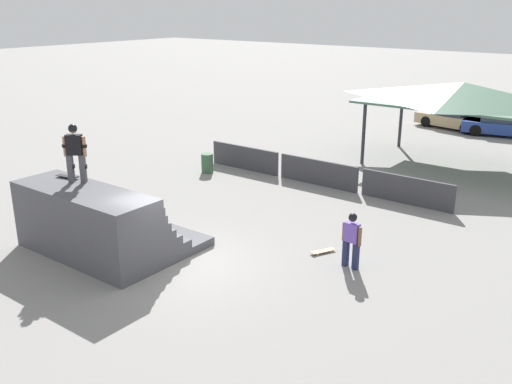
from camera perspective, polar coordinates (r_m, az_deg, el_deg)
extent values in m
plane|color=gray|center=(16.61, -8.00, -7.34)|extent=(160.00, 160.00, 0.00)
cube|color=#4C4C51|center=(18.30, -13.80, -4.77)|extent=(4.87, 3.70, 0.26)
cube|color=#4C4C51|center=(17.92, -15.10, -4.49)|extent=(4.87, 2.70, 0.26)
cube|color=#4C4C51|center=(17.72, -15.63, -3.89)|extent=(4.87, 2.33, 0.26)
cube|color=#4C4C51|center=(17.56, -16.02, -3.23)|extent=(4.87, 2.09, 0.26)
cube|color=#4C4C51|center=(17.42, -16.32, -2.52)|extent=(4.87, 1.91, 0.26)
cube|color=#4C4C51|center=(17.30, -16.56, -1.78)|extent=(4.87, 1.78, 0.26)
cube|color=#4C4C51|center=(17.19, -16.75, -1.00)|extent=(4.87, 1.70, 0.26)
cube|color=#4C4C51|center=(17.10, -16.90, -0.21)|extent=(4.87, 1.65, 0.26)
cylinder|color=silver|center=(17.52, -14.82, 0.76)|extent=(4.78, 0.07, 0.07)
cube|color=#4C4C51|center=(17.65, -16.92, 2.25)|extent=(0.22, 0.22, 0.85)
cube|color=black|center=(17.66, -16.90, 2.44)|extent=(0.25, 0.23, 0.12)
cube|color=#4C4C51|center=(17.78, -18.05, 2.26)|extent=(0.22, 0.22, 0.85)
cube|color=black|center=(17.80, -18.03, 2.44)|extent=(0.25, 0.23, 0.12)
cube|color=black|center=(17.54, -17.71, 4.53)|extent=(0.51, 0.45, 0.60)
cylinder|color=#A87A5B|center=(17.45, -16.81, 4.39)|extent=(0.16, 0.16, 0.60)
cylinder|color=black|center=(17.44, -16.82, 4.43)|extent=(0.24, 0.24, 0.09)
cylinder|color=#A87A5B|center=(17.65, -18.57, 4.37)|extent=(0.16, 0.16, 0.60)
cylinder|color=black|center=(17.65, -18.57, 4.41)|extent=(0.24, 0.24, 0.09)
sphere|color=#A87A5B|center=(17.44, -17.86, 5.98)|extent=(0.23, 0.23, 0.23)
sphere|color=black|center=(17.43, -17.87, 6.07)|extent=(0.26, 0.26, 0.26)
cylinder|color=blue|center=(18.23, -17.66, 1.38)|extent=(0.06, 0.04, 0.05)
cylinder|color=blue|center=(18.14, -17.96, 1.26)|extent=(0.06, 0.04, 0.05)
cylinder|color=blue|center=(18.55, -18.73, 1.55)|extent=(0.06, 0.04, 0.05)
cylinder|color=blue|center=(18.46, -19.03, 1.44)|extent=(0.06, 0.04, 0.05)
cube|color=black|center=(18.33, -18.36, 1.51)|extent=(0.79, 0.34, 0.02)
cube|color=black|center=(18.09, -17.57, 1.43)|extent=(0.13, 0.21, 0.02)
cube|color=#1E2347|center=(16.53, 8.96, -6.01)|extent=(0.17, 0.17, 0.79)
cube|color=#1E2347|center=(16.35, 9.94, -6.35)|extent=(0.17, 0.17, 0.79)
cube|color=#6B4CB7|center=(16.17, 9.57, -4.00)|extent=(0.45, 0.27, 0.56)
cylinder|color=brown|center=(16.33, 8.80, -3.90)|extent=(0.12, 0.12, 0.56)
cylinder|color=brown|center=(16.05, 10.34, -4.40)|extent=(0.12, 0.12, 0.56)
sphere|color=brown|center=(16.01, 9.65, -2.61)|extent=(0.22, 0.22, 0.22)
sphere|color=black|center=(16.00, 9.66, -2.52)|extent=(0.24, 0.24, 0.24)
cylinder|color=silver|center=(17.21, 6.18, -6.22)|extent=(0.05, 0.06, 0.05)
cylinder|color=silver|center=(17.31, 5.93, -6.05)|extent=(0.05, 0.06, 0.05)
cylinder|color=silver|center=(17.45, 7.51, -5.90)|extent=(0.05, 0.06, 0.05)
cylinder|color=silver|center=(17.56, 7.26, -5.74)|extent=(0.05, 0.06, 0.05)
cube|color=tan|center=(17.37, 6.73, -5.88)|extent=(0.52, 0.79, 0.02)
cube|color=tan|center=(17.18, 5.73, -6.05)|extent=(0.22, 0.17, 0.02)
cube|color=#3D3D42|center=(25.69, -1.13, 3.43)|extent=(3.62, 0.12, 1.05)
cube|color=#3D3D42|center=(23.59, 6.24, 1.95)|extent=(3.62, 0.12, 1.05)
cube|color=#3D3D42|center=(21.96, 14.84, 0.18)|extent=(3.62, 0.12, 1.05)
cylinder|color=#2D2D33|center=(26.87, 10.71, 5.75)|extent=(0.16, 0.16, 2.84)
cylinder|color=#2D2D33|center=(30.59, 14.28, 7.02)|extent=(0.16, 0.16, 2.84)
cube|color=#4C705B|center=(27.17, 19.89, 8.28)|extent=(8.61, 4.91, 0.10)
pyramid|color=#4C705B|center=(27.09, 20.00, 9.32)|extent=(8.44, 4.81, 0.90)
cylinder|color=#385B3D|center=(25.30, -4.90, 2.90)|extent=(0.52, 0.52, 0.85)
cube|color=tan|center=(36.26, 19.06, 6.80)|extent=(4.48, 2.50, 0.62)
cube|color=#283342|center=(36.22, 19.00, 7.66)|extent=(2.21, 1.79, 0.46)
cube|color=tan|center=(36.18, 19.04, 8.02)|extent=(2.11, 1.74, 0.04)
cylinder|color=black|center=(36.36, 21.41, 6.30)|extent=(0.67, 0.32, 0.64)
cylinder|color=black|center=(35.02, 20.22, 6.01)|extent=(0.67, 0.32, 0.64)
cylinder|color=black|center=(37.58, 17.94, 7.04)|extent=(0.67, 0.32, 0.64)
cylinder|color=black|center=(36.29, 16.66, 6.78)|extent=(0.67, 0.32, 0.64)
cube|color=navy|center=(35.22, 23.25, 5.99)|extent=(4.30, 2.41, 0.62)
cube|color=#283342|center=(35.13, 23.19, 6.87)|extent=(2.11, 1.74, 0.46)
cube|color=navy|center=(35.09, 23.24, 7.23)|extent=(2.02, 1.69, 0.04)
cylinder|color=black|center=(36.07, 21.35, 6.22)|extent=(0.67, 0.32, 0.64)
cylinder|color=black|center=(34.59, 21.09, 5.77)|extent=(0.67, 0.32, 0.64)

